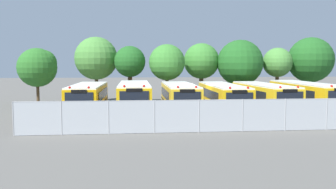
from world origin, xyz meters
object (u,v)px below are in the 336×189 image
object	(u,v)px
tree_0	(39,67)
traffic_cone	(295,122)
school_bus_2	(179,97)
school_bus_4	(263,96)
school_bus_0	(88,98)
tree_1	(98,59)
school_bus_5	(306,96)
tree_5	(241,62)
tree_2	(130,61)
school_bus_1	(134,97)
tree_7	(311,60)
tree_3	(168,63)
school_bus_3	(222,97)
tree_6	(277,63)
tree_4	(201,61)

from	to	relation	value
tree_0	traffic_cone	distance (m)	25.07
school_bus_2	school_bus_4	world-z (taller)	school_bus_2
school_bus_0	tree_1	distance (m)	9.97
school_bus_5	tree_0	bearing A→B (deg)	-15.68
tree_5	tree_2	bearing A→B (deg)	179.86
school_bus_1	school_bus_0	bearing A→B (deg)	-0.87
tree_7	traffic_cone	xyz separation A→B (m)	(-9.49, -16.38, -4.34)
tree_3	tree_5	size ratio (longest dim) A/B	0.92
school_bus_1	school_bus_3	distance (m)	7.46
tree_6	tree_7	bearing A→B (deg)	9.26
tree_5	tree_6	size ratio (longest dim) A/B	1.14
tree_0	school_bus_1	bearing A→B (deg)	-38.37
school_bus_2	tree_1	bearing A→B (deg)	-50.01
school_bus_0	tree_2	bearing A→B (deg)	-111.66
traffic_cone	school_bus_4	bearing A→B (deg)	85.33
school_bus_1	school_bus_5	distance (m)	14.93
school_bus_5	tree_3	bearing A→B (deg)	-30.58
tree_6	traffic_cone	world-z (taller)	tree_6
tree_2	tree_1	bearing A→B (deg)	158.31
tree_0	tree_7	xyz separation A→B (m)	(29.48, 1.68, 0.75)
school_bus_1	tree_7	distance (m)	22.26
school_bus_3	tree_3	bearing A→B (deg)	-59.89
school_bus_0	school_bus_4	xyz separation A→B (m)	(14.91, 0.11, -0.02)
tree_1	traffic_cone	distance (m)	22.44
tree_1	traffic_cone	bearing A→B (deg)	-49.40
school_bus_1	tree_3	xyz separation A→B (m)	(3.50, 7.18, 2.85)
school_bus_1	school_bus_4	world-z (taller)	school_bus_1
school_bus_5	tree_2	size ratio (longest dim) A/B	1.88
school_bus_0	school_bus_3	bearing A→B (deg)	-179.46
tree_3	school_bus_0	bearing A→B (deg)	-135.70
school_bus_4	school_bus_0	bearing A→B (deg)	-0.61
tree_3	tree_4	world-z (taller)	tree_4
school_bus_4	tree_1	world-z (taller)	tree_1
school_bus_4	tree_4	distance (m)	10.20
tree_5	traffic_cone	bearing A→B (deg)	-93.94
school_bus_1	school_bus_4	distance (m)	11.15
tree_7	school_bus_5	bearing A→B (deg)	-119.40
school_bus_1	tree_1	size ratio (longest dim) A/B	1.44
school_bus_2	tree_6	size ratio (longest dim) A/B	1.66
school_bus_0	tree_3	bearing A→B (deg)	-134.61
tree_2	school_bus_2	bearing A→B (deg)	-62.32
tree_0	tree_2	distance (m)	9.11
school_bus_3	tree_6	size ratio (longest dim) A/B	1.81
school_bus_4	tree_6	xyz separation A→B (m)	(4.61, 8.26, 2.90)
school_bus_5	tree_6	bearing A→B (deg)	-94.49
school_bus_1	tree_3	distance (m)	8.48
school_bus_3	tree_0	xyz separation A→B (m)	(-16.91, 7.50, 2.54)
school_bus_5	traffic_cone	xyz separation A→B (m)	(-4.39, -7.33, -1.10)
school_bus_4	tree_3	bearing A→B (deg)	-43.42
school_bus_0	school_bus_5	distance (m)	18.69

